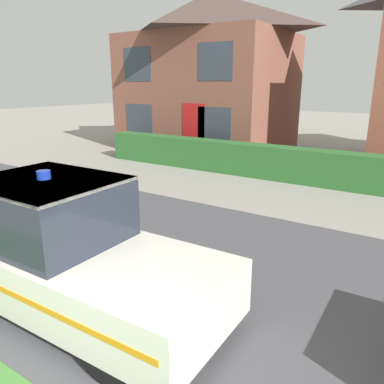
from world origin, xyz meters
TOP-DOWN VIEW (x-y plane):
  - road_strip at (0.00, 3.72)m, footprint 28.00×5.74m
  - garden_hedge at (-1.14, 9.97)m, footprint 13.46×0.70m
  - police_car at (-1.25, 2.00)m, footprint 4.28×1.76m
  - house_left at (-6.24, 13.94)m, footprint 6.92×5.54m

SIDE VIEW (x-z plane):
  - road_strip at x=0.00m, z-range 0.00..0.01m
  - garden_hedge at x=-1.14m, z-range 0.00..1.00m
  - police_car at x=-1.25m, z-range -0.13..1.63m
  - house_left at x=-6.24m, z-range 0.06..6.55m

